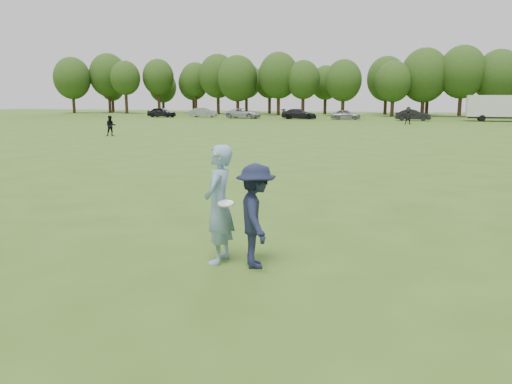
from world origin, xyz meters
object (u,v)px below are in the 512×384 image
(thrower, at_px, (219,205))
(cargo_trailer, at_px, (502,107))
(car_c, at_px, (244,113))
(player_far_d, at_px, (408,115))
(car_a, at_px, (162,112))
(player_far_a, at_px, (111,126))
(car_b, at_px, (203,113))
(car_e, at_px, (346,115))
(defender, at_px, (256,216))
(car_f, at_px, (413,115))
(car_d, at_px, (299,114))

(thrower, bearing_deg, cargo_trailer, 165.83)
(car_c, bearing_deg, player_far_d, -106.19)
(car_a, relative_size, car_c, 0.85)
(player_far_a, relative_size, cargo_trailer, 0.17)
(car_a, bearing_deg, player_far_d, -102.82)
(player_far_a, height_order, car_c, player_far_a)
(car_b, distance_m, car_e, 21.85)
(car_a, bearing_deg, defender, -147.85)
(player_far_d, height_order, car_a, player_far_d)
(player_far_d, distance_m, car_e, 12.79)
(car_a, distance_m, cargo_trailer, 46.41)
(player_far_d, xyz_separation_m, car_f, (0.28, 9.05, -0.24))
(car_b, xyz_separation_m, car_d, (15.39, -2.06, -0.00))
(player_far_d, xyz_separation_m, car_e, (-8.34, 9.69, -0.29))
(car_d, bearing_deg, car_a, 89.15)
(car_b, xyz_separation_m, cargo_trailer, (40.69, -0.90, 1.08))
(car_a, relative_size, car_b, 1.02)
(car_b, bearing_deg, cargo_trailer, -96.14)
(player_far_a, height_order, car_a, player_far_a)
(thrower, distance_m, car_d, 61.16)
(player_far_d, bearing_deg, car_a, 162.38)
(player_far_a, height_order, player_far_d, player_far_d)
(defender, xyz_separation_m, player_far_d, (0.64, 50.15, 0.07))
(defender, height_order, cargo_trailer, cargo_trailer)
(player_far_a, xyz_separation_m, player_far_d, (20.79, 25.30, 0.19))
(car_d, xyz_separation_m, car_e, (6.37, 0.15, -0.02))
(defender, relative_size, car_a, 0.41)
(player_far_a, distance_m, cargo_trailer, 47.78)
(defender, bearing_deg, cargo_trailer, -36.22)
(car_c, xyz_separation_m, cargo_trailer, (33.41, 1.18, 1.07))
(player_far_d, bearing_deg, car_d, 143.71)
(defender, distance_m, car_e, 60.33)
(player_far_d, height_order, cargo_trailer, cargo_trailer)
(car_e, bearing_deg, car_b, 79.47)
(car_c, xyz_separation_m, car_f, (23.10, -0.48, 0.01))
(car_b, relative_size, car_e, 1.07)
(defender, height_order, player_far_d, player_far_d)
(cargo_trailer, bearing_deg, car_d, -177.37)
(player_far_a, bearing_deg, player_far_d, 13.93)
(car_b, height_order, car_f, car_f)
(car_a, xyz_separation_m, car_c, (12.96, 0.40, -0.03))
(thrower, bearing_deg, player_far_d, 175.41)
(car_a, distance_m, car_e, 27.44)
(car_b, height_order, cargo_trailer, cargo_trailer)
(thrower, distance_m, car_e, 60.23)
(defender, height_order, car_e, defender)
(defender, relative_size, car_f, 0.41)
(car_a, xyz_separation_m, cargo_trailer, (46.37, 1.58, 1.04))
(car_a, height_order, car_e, car_a)
(car_f, bearing_deg, player_far_d, 176.05)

